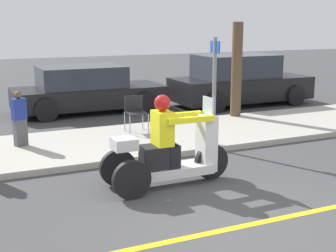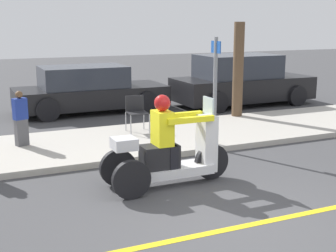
{
  "view_description": "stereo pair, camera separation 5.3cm",
  "coord_description": "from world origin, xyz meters",
  "px_view_note": "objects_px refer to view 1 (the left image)",
  "views": [
    {
      "loc": [
        -3.32,
        -4.77,
        2.63
      ],
      "look_at": [
        -0.31,
        1.84,
        1.0
      ],
      "focal_mm": 50.0,
      "sensor_mm": 36.0,
      "label": 1
    },
    {
      "loc": [
        -3.27,
        -4.79,
        2.63
      ],
      "look_at": [
        -0.31,
        1.84,
        1.0
      ],
      "focal_mm": 50.0,
      "sensor_mm": 36.0,
      "label": 2
    }
  ],
  "objects_px": {
    "parked_car_lot_left": "(239,81)",
    "tree_trunk": "(237,70)",
    "motorcycle_trike": "(168,153)",
    "parked_car_lot_far": "(87,90)",
    "spectator_far_back": "(20,120)",
    "folding_chair_set_back": "(135,110)",
    "street_sign": "(214,87)"
  },
  "relations": [
    {
      "from": "parked_car_lot_left",
      "to": "tree_trunk",
      "type": "bearing_deg",
      "value": -125.0
    },
    {
      "from": "motorcycle_trike",
      "to": "tree_trunk",
      "type": "relative_size",
      "value": 0.87
    },
    {
      "from": "parked_car_lot_left",
      "to": "parked_car_lot_far",
      "type": "bearing_deg",
      "value": 170.85
    },
    {
      "from": "parked_car_lot_far",
      "to": "parked_car_lot_left",
      "type": "relative_size",
      "value": 0.99
    },
    {
      "from": "spectator_far_back",
      "to": "folding_chair_set_back",
      "type": "bearing_deg",
      "value": 5.81
    },
    {
      "from": "parked_car_lot_left",
      "to": "street_sign",
      "type": "relative_size",
      "value": 2.02
    },
    {
      "from": "motorcycle_trike",
      "to": "parked_car_lot_far",
      "type": "xyz_separation_m",
      "value": [
        0.44,
        6.72,
        0.1
      ]
    },
    {
      "from": "parked_car_lot_far",
      "to": "parked_car_lot_left",
      "type": "distance_m",
      "value": 4.82
    },
    {
      "from": "motorcycle_trike",
      "to": "folding_chair_set_back",
      "type": "height_order",
      "value": "motorcycle_trike"
    },
    {
      "from": "parked_car_lot_far",
      "to": "tree_trunk",
      "type": "height_order",
      "value": "tree_trunk"
    },
    {
      "from": "folding_chair_set_back",
      "to": "parked_car_lot_far",
      "type": "bearing_deg",
      "value": 94.27
    },
    {
      "from": "folding_chair_set_back",
      "to": "street_sign",
      "type": "bearing_deg",
      "value": -58.7
    },
    {
      "from": "motorcycle_trike",
      "to": "folding_chair_set_back",
      "type": "xyz_separation_m",
      "value": [
        0.69,
        3.37,
        0.08
      ]
    },
    {
      "from": "parked_car_lot_far",
      "to": "folding_chair_set_back",
      "type": "bearing_deg",
      "value": -85.73
    },
    {
      "from": "spectator_far_back",
      "to": "street_sign",
      "type": "bearing_deg",
      "value": -22.17
    },
    {
      "from": "parked_car_lot_far",
      "to": "tree_trunk",
      "type": "distance_m",
      "value": 4.41
    },
    {
      "from": "parked_car_lot_left",
      "to": "tree_trunk",
      "type": "relative_size",
      "value": 1.78
    },
    {
      "from": "spectator_far_back",
      "to": "parked_car_lot_far",
      "type": "height_order",
      "value": "parked_car_lot_far"
    },
    {
      "from": "folding_chair_set_back",
      "to": "street_sign",
      "type": "height_order",
      "value": "street_sign"
    },
    {
      "from": "street_sign",
      "to": "spectator_far_back",
      "type": "bearing_deg",
      "value": 157.83
    },
    {
      "from": "motorcycle_trike",
      "to": "spectator_far_back",
      "type": "height_order",
      "value": "motorcycle_trike"
    },
    {
      "from": "spectator_far_back",
      "to": "folding_chair_set_back",
      "type": "relative_size",
      "value": 1.38
    },
    {
      "from": "folding_chair_set_back",
      "to": "parked_car_lot_far",
      "type": "height_order",
      "value": "parked_car_lot_far"
    },
    {
      "from": "spectator_far_back",
      "to": "parked_car_lot_far",
      "type": "relative_size",
      "value": 0.26
    },
    {
      "from": "folding_chair_set_back",
      "to": "parked_car_lot_left",
      "type": "relative_size",
      "value": 0.18
    },
    {
      "from": "spectator_far_back",
      "to": "tree_trunk",
      "type": "height_order",
      "value": "tree_trunk"
    },
    {
      "from": "parked_car_lot_far",
      "to": "parked_car_lot_left",
      "type": "height_order",
      "value": "parked_car_lot_left"
    },
    {
      "from": "folding_chair_set_back",
      "to": "street_sign",
      "type": "relative_size",
      "value": 0.37
    },
    {
      "from": "motorcycle_trike",
      "to": "parked_car_lot_far",
      "type": "relative_size",
      "value": 0.49
    },
    {
      "from": "spectator_far_back",
      "to": "folding_chair_set_back",
      "type": "distance_m",
      "value": 2.62
    },
    {
      "from": "folding_chair_set_back",
      "to": "tree_trunk",
      "type": "relative_size",
      "value": 0.33
    },
    {
      "from": "parked_car_lot_left",
      "to": "tree_trunk",
      "type": "height_order",
      "value": "tree_trunk"
    }
  ]
}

